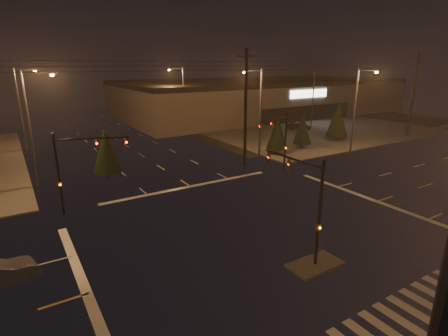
{
  "coord_description": "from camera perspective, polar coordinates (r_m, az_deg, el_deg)",
  "views": [
    {
      "loc": [
        -12.96,
        -15.48,
        10.5
      ],
      "look_at": [
        0.28,
        5.79,
        3.0
      ],
      "focal_mm": 28.0,
      "sensor_mm": 36.0,
      "label": 1
    }
  ],
  "objects": [
    {
      "name": "signal_mast_median",
      "position": [
        19.17,
        13.44,
        -4.43
      ],
      "size": [
        0.25,
        4.59,
        6.0
      ],
      "color": "black",
      "rests_on": "ground"
    },
    {
      "name": "median_island",
      "position": [
        20.21,
        14.64,
        -15.0
      ],
      "size": [
        3.0,
        1.6,
        0.15
      ],
      "primitive_type": "cube",
      "color": "#4A4842",
      "rests_on": "ground"
    },
    {
      "name": "streetlight_3",
      "position": [
        39.95,
        5.63,
        9.84
      ],
      "size": [
        2.77,
        0.32,
        10.0
      ],
      "color": "#38383A",
      "rests_on": "ground"
    },
    {
      "name": "utility_pole_2",
      "position": [
        59.03,
        28.49,
        10.46
      ],
      "size": [
        2.2,
        0.32,
        12.0
      ],
      "color": "black",
      "rests_on": "ground"
    },
    {
      "name": "streetlight_6",
      "position": [
        44.22,
        20.95,
        9.49
      ],
      "size": [
        0.32,
        2.77,
        10.0
      ],
      "color": "#38383A",
      "rests_on": "ground"
    },
    {
      "name": "crosswalk",
      "position": [
        17.89,
        27.04,
        -21.36
      ],
      "size": [
        15.0,
        2.6,
        0.01
      ],
      "primitive_type": "cube",
      "color": "beige",
      "rests_on": "ground"
    },
    {
      "name": "streetlight_2",
      "position": [
        49.73,
        -30.11,
        9.04
      ],
      "size": [
        2.77,
        0.32,
        10.0
      ],
      "color": "#38383A",
      "rests_on": "ground"
    },
    {
      "name": "parking_lot",
      "position": [
        65.57,
        15.82,
        6.87
      ],
      "size": [
        50.0,
        24.0,
        0.08
      ],
      "primitive_type": "cube",
      "color": "black",
      "rests_on": "ground"
    },
    {
      "name": "signal_mast_nw",
      "position": [
        26.7,
        -23.39,
        0.72
      ],
      "size": [
        4.84,
        1.86,
        6.0
      ],
      "color": "black",
      "rests_on": "ground"
    },
    {
      "name": "car_parked",
      "position": [
        58.98,
        11.99,
        6.74
      ],
      "size": [
        3.83,
        4.22,
        1.39
      ],
      "primitive_type": "imported",
      "rotation": [
        0.0,
        0.0,
        0.67
      ],
      "color": "black",
      "rests_on": "ground"
    },
    {
      "name": "conifer_2",
      "position": [
        51.48,
        18.08,
        7.52
      ],
      "size": [
        2.99,
        2.99,
        5.37
      ],
      "color": "black",
      "rests_on": "ground"
    },
    {
      "name": "ground",
      "position": [
        22.76,
        7.25,
        -10.96
      ],
      "size": [
        140.0,
        140.0,
        0.0
      ],
      "primitive_type": "plane",
      "color": "black",
      "rests_on": "ground"
    },
    {
      "name": "signal_mast_ne",
      "position": [
        34.72,
        9.2,
        5.31
      ],
      "size": [
        4.84,
        1.86,
        6.0
      ],
      "color": "black",
      "rests_on": "ground"
    },
    {
      "name": "utility_pole_1",
      "position": [
        36.43,
        3.54,
        9.75
      ],
      "size": [
        2.2,
        0.32,
        12.0
      ],
      "color": "black",
      "rests_on": "ground"
    },
    {
      "name": "stop_bar_far",
      "position": [
        31.29,
        -5.49,
        -3.01
      ],
      "size": [
        16.0,
        0.5,
        0.01
      ],
      "primitive_type": "cube",
      "color": "beige",
      "rests_on": "ground"
    },
    {
      "name": "streetlight_1",
      "position": [
        33.85,
        -28.77,
        6.65
      ],
      "size": [
        2.77,
        0.32,
        10.0
      ],
      "color": "#38383A",
      "rests_on": "ground"
    },
    {
      "name": "retail_building",
      "position": [
        78.25,
        6.17,
        11.69
      ],
      "size": [
        60.2,
        28.3,
        7.2
      ],
      "color": "brown",
      "rests_on": "ground"
    },
    {
      "name": "conifer_1",
      "position": [
        45.62,
        12.71,
        6.22
      ],
      "size": [
        2.37,
        2.37,
        4.4
      ],
      "color": "black",
      "rests_on": "ground"
    },
    {
      "name": "conifer_3",
      "position": [
        34.26,
        -18.7,
        2.71
      ],
      "size": [
        2.63,
        2.63,
        4.81
      ],
      "color": "black",
      "rests_on": "ground"
    },
    {
      "name": "sidewalk_ne",
      "position": [
        63.42,
        11.4,
        6.87
      ],
      "size": [
        36.0,
        36.0,
        0.12
      ],
      "primitive_type": "cube",
      "color": "#4A4842",
      "rests_on": "ground"
    },
    {
      "name": "streetlight_4",
      "position": [
        57.05,
        -6.9,
        11.83
      ],
      "size": [
        2.77,
        0.32,
        10.0
      ],
      "color": "#38383A",
      "rests_on": "ground"
    },
    {
      "name": "conifer_0",
      "position": [
        42.21,
        8.7,
        5.79
      ],
      "size": [
        2.52,
        2.52,
        4.64
      ],
      "color": "black",
      "rests_on": "ground"
    }
  ]
}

